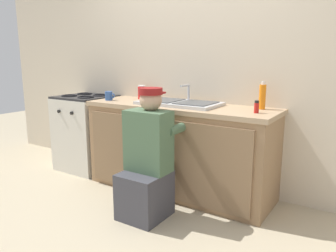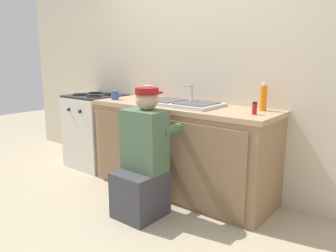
{
  "view_description": "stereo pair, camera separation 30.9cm",
  "coord_description": "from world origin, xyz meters",
  "px_view_note": "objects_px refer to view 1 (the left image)",
  "views": [
    {
      "loc": [
        1.64,
        -2.44,
        1.35
      ],
      "look_at": [
        0.0,
        0.1,
        0.71
      ],
      "focal_mm": 35.0,
      "sensor_mm": 36.0,
      "label": 1
    },
    {
      "loc": [
        1.89,
        -2.26,
        1.35
      ],
      "look_at": [
        0.0,
        0.1,
        0.71
      ],
      "focal_mm": 35.0,
      "sensor_mm": 36.0,
      "label": 2
    }
  ],
  "objects_px": {
    "spice_bottle_red": "(257,107)",
    "coffee_mug": "(109,96)",
    "sink_double_basin": "(179,103)",
    "plumber_person": "(147,164)",
    "soap_bottle_orange": "(262,97)",
    "soda_cup_red": "(142,92)",
    "stove_range": "(87,132)"
  },
  "relations": [
    {
      "from": "spice_bottle_red",
      "to": "coffee_mug",
      "type": "relative_size",
      "value": 0.83
    },
    {
      "from": "sink_double_basin",
      "to": "soap_bottle_orange",
      "type": "bearing_deg",
      "value": 11.94
    },
    {
      "from": "sink_double_basin",
      "to": "coffee_mug",
      "type": "bearing_deg",
      "value": -171.61
    },
    {
      "from": "soap_bottle_orange",
      "to": "spice_bottle_red",
      "type": "bearing_deg",
      "value": -83.64
    },
    {
      "from": "coffee_mug",
      "to": "stove_range",
      "type": "bearing_deg",
      "value": 166.63
    },
    {
      "from": "stove_range",
      "to": "spice_bottle_red",
      "type": "height_order",
      "value": "spice_bottle_red"
    },
    {
      "from": "sink_double_basin",
      "to": "stove_range",
      "type": "bearing_deg",
      "value": -179.91
    },
    {
      "from": "spice_bottle_red",
      "to": "soda_cup_red",
      "type": "bearing_deg",
      "value": 170.53
    },
    {
      "from": "stove_range",
      "to": "coffee_mug",
      "type": "bearing_deg",
      "value": -13.37
    },
    {
      "from": "plumber_person",
      "to": "sink_double_basin",
      "type": "bearing_deg",
      "value": 95.18
    },
    {
      "from": "coffee_mug",
      "to": "plumber_person",
      "type": "bearing_deg",
      "value": -29.45
    },
    {
      "from": "stove_range",
      "to": "soap_bottle_orange",
      "type": "relative_size",
      "value": 3.65
    },
    {
      "from": "coffee_mug",
      "to": "spice_bottle_red",
      "type": "bearing_deg",
      "value": 1.94
    },
    {
      "from": "stove_range",
      "to": "soda_cup_red",
      "type": "height_order",
      "value": "soda_cup_red"
    },
    {
      "from": "sink_double_basin",
      "to": "soda_cup_red",
      "type": "bearing_deg",
      "value": 164.37
    },
    {
      "from": "sink_double_basin",
      "to": "stove_range",
      "type": "distance_m",
      "value": 1.39
    },
    {
      "from": "coffee_mug",
      "to": "sink_double_basin",
      "type": "bearing_deg",
      "value": 8.39
    },
    {
      "from": "sink_double_basin",
      "to": "plumber_person",
      "type": "height_order",
      "value": "plumber_person"
    },
    {
      "from": "soda_cup_red",
      "to": "sink_double_basin",
      "type": "bearing_deg",
      "value": -15.63
    },
    {
      "from": "sink_double_basin",
      "to": "soda_cup_red",
      "type": "height_order",
      "value": "sink_double_basin"
    },
    {
      "from": "stove_range",
      "to": "soap_bottle_orange",
      "type": "bearing_deg",
      "value": 4.52
    },
    {
      "from": "plumber_person",
      "to": "spice_bottle_red",
      "type": "bearing_deg",
      "value": 36.51
    },
    {
      "from": "plumber_person",
      "to": "soda_cup_red",
      "type": "xyz_separation_m",
      "value": [
        -0.65,
        0.78,
        0.51
      ]
    },
    {
      "from": "soap_bottle_orange",
      "to": "soda_cup_red",
      "type": "bearing_deg",
      "value": 179.89
    },
    {
      "from": "plumber_person",
      "to": "coffee_mug",
      "type": "xyz_separation_m",
      "value": [
        -0.87,
        0.49,
        0.48
      ]
    },
    {
      "from": "soda_cup_red",
      "to": "soap_bottle_orange",
      "type": "bearing_deg",
      "value": -0.11
    },
    {
      "from": "soap_bottle_orange",
      "to": "soda_cup_red",
      "type": "xyz_separation_m",
      "value": [
        -1.36,
        0.0,
        -0.04
      ]
    },
    {
      "from": "spice_bottle_red",
      "to": "coffee_mug",
      "type": "xyz_separation_m",
      "value": [
        -1.61,
        -0.05,
        -0.0
      ]
    },
    {
      "from": "spice_bottle_red",
      "to": "plumber_person",
      "type": "bearing_deg",
      "value": -143.49
    },
    {
      "from": "sink_double_basin",
      "to": "spice_bottle_red",
      "type": "xyz_separation_m",
      "value": [
        0.79,
        -0.07,
        0.03
      ]
    },
    {
      "from": "stove_range",
      "to": "soda_cup_red",
      "type": "bearing_deg",
      "value": 13.05
    },
    {
      "from": "soap_bottle_orange",
      "to": "soda_cup_red",
      "type": "distance_m",
      "value": 1.36
    }
  ]
}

